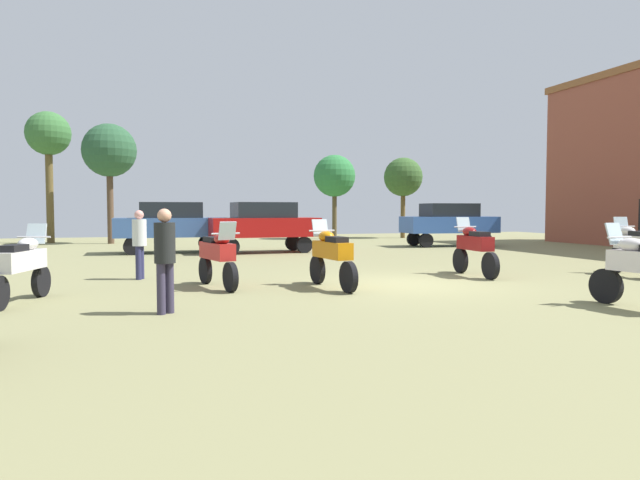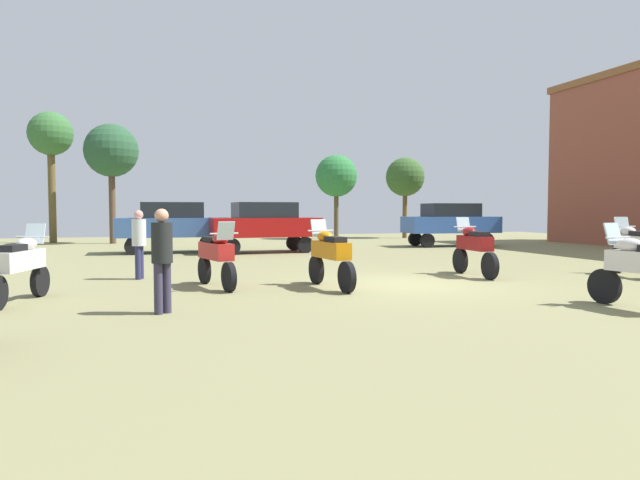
# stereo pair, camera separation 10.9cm
# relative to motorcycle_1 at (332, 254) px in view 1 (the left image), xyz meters

# --- Properties ---
(ground_plane) EXTENTS (44.00, 52.00, 0.02)m
(ground_plane) POSITION_rel_motorcycle_1_xyz_m (1.92, 0.01, -0.74)
(ground_plane) COLOR #7E7C52
(motorcycle_1) EXTENTS (0.63, 2.25, 1.49)m
(motorcycle_1) POSITION_rel_motorcycle_1_xyz_m (0.00, 0.00, 0.00)
(motorcycle_1) COLOR black
(motorcycle_1) RESTS_ON ground
(motorcycle_2) EXTENTS (0.75, 2.17, 1.46)m
(motorcycle_2) POSITION_rel_motorcycle_1_xyz_m (-2.37, 0.76, -0.01)
(motorcycle_2) COLOR black
(motorcycle_2) RESTS_ON ground
(motorcycle_3) EXTENTS (0.80, 2.16, 1.44)m
(motorcycle_3) POSITION_rel_motorcycle_1_xyz_m (-6.03, -0.26, -0.02)
(motorcycle_3) COLOR black
(motorcycle_3) RESTS_ON ground
(motorcycle_8) EXTENTS (0.62, 2.21, 1.51)m
(motorcycle_8) POSITION_rel_motorcycle_1_xyz_m (4.22, 1.05, 0.01)
(motorcycle_8) COLOR black
(motorcycle_8) RESTS_ON ground
(motorcycle_9) EXTENTS (0.87, 2.25, 1.51)m
(motorcycle_9) POSITION_rel_motorcycle_1_xyz_m (8.20, -0.09, 0.01)
(motorcycle_9) COLOR black
(motorcycle_9) RESTS_ON ground
(car_1) EXTENTS (4.32, 1.85, 2.00)m
(car_1) POSITION_rel_motorcycle_1_xyz_m (-2.90, 11.48, 0.44)
(car_1) COLOR black
(car_1) RESTS_ON ground
(car_2) EXTENTS (4.40, 2.05, 2.00)m
(car_2) POSITION_rel_motorcycle_1_xyz_m (0.63, 10.49, 0.44)
(car_2) COLOR black
(car_2) RESTS_ON ground
(car_3) EXTENTS (4.42, 2.11, 2.00)m
(car_3) POSITION_rel_motorcycle_1_xyz_m (9.73, 11.86, 0.44)
(car_3) COLOR black
(car_3) RESTS_ON ground
(person_1) EXTENTS (0.44, 0.44, 1.69)m
(person_1) POSITION_rel_motorcycle_1_xyz_m (-4.00, 2.84, 0.25)
(person_1) COLOR #282A50
(person_1) RESTS_ON ground
(person_2) EXTENTS (0.47, 0.47, 1.72)m
(person_2) POSITION_rel_motorcycle_1_xyz_m (-3.57, -2.12, 0.27)
(person_2) COLOR #322D43
(person_2) RESTS_ON ground
(tree_1) EXTENTS (2.21, 2.21, 6.71)m
(tree_1) POSITION_rel_motorcycle_1_xyz_m (-8.51, 20.23, 4.69)
(tree_1) COLOR brown
(tree_1) RESTS_ON ground
(tree_3) EXTENTS (2.45, 2.45, 4.92)m
(tree_3) POSITION_rel_motorcycle_1_xyz_m (6.78, 19.87, 2.93)
(tree_3) COLOR #4E4127
(tree_3) RESTS_ON ground
(tree_4) EXTENTS (2.65, 2.65, 6.00)m
(tree_4) POSITION_rel_motorcycle_1_xyz_m (-5.52, 18.67, 3.89)
(tree_4) COLOR #503B2A
(tree_4) RESTS_ON ground
(tree_5) EXTENTS (2.34, 2.34, 4.86)m
(tree_5) POSITION_rel_motorcycle_1_xyz_m (11.09, 19.67, 2.92)
(tree_5) COLOR brown
(tree_5) RESTS_ON ground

